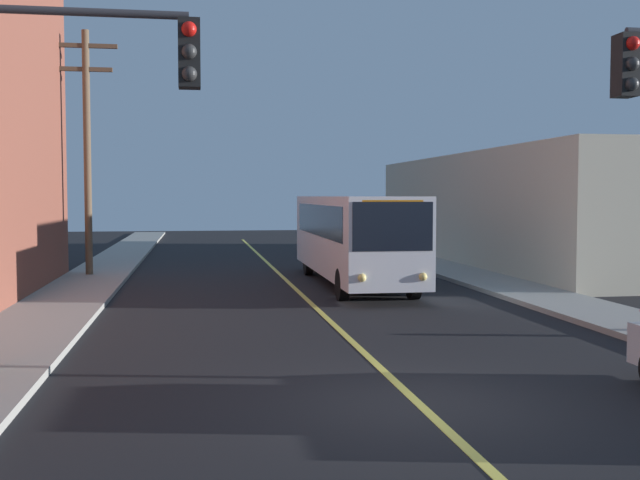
% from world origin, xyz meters
% --- Properties ---
extents(ground_plane, '(120.00, 120.00, 0.00)m').
position_xyz_m(ground_plane, '(0.00, 0.00, 0.00)').
color(ground_plane, black).
extents(sidewalk_left, '(2.50, 90.00, 0.15)m').
position_xyz_m(sidewalk_left, '(-7.25, 10.00, 0.07)').
color(sidewalk_left, gray).
rests_on(sidewalk_left, ground).
extents(sidewalk_right, '(2.50, 90.00, 0.15)m').
position_xyz_m(sidewalk_right, '(7.25, 10.00, 0.07)').
color(sidewalk_right, gray).
rests_on(sidewalk_right, ground).
extents(lane_stripe_center, '(0.16, 60.00, 0.01)m').
position_xyz_m(lane_stripe_center, '(0.00, 15.00, 0.01)').
color(lane_stripe_center, '#D8CC4C').
rests_on(lane_stripe_center, ground).
extents(building_right_warehouse, '(12.00, 24.60, 5.17)m').
position_xyz_m(building_right_warehouse, '(14.49, 23.39, 2.58)').
color(building_right_warehouse, beige).
rests_on(building_right_warehouse, ground).
extents(city_bus, '(2.67, 12.18, 3.20)m').
position_xyz_m(city_bus, '(2.20, 15.69, 1.82)').
color(city_bus, silver).
rests_on(city_bus, ground).
extents(utility_pole_mid, '(2.40, 0.28, 9.45)m').
position_xyz_m(utility_pole_mid, '(-7.53, 19.50, 5.37)').
color(utility_pole_mid, brown).
rests_on(utility_pole_mid, sidewalk_left).
extents(traffic_signal_left_corner, '(3.75, 0.48, 6.00)m').
position_xyz_m(traffic_signal_left_corner, '(-5.41, 0.19, 4.30)').
color(traffic_signal_left_corner, '#2D2D33').
rests_on(traffic_signal_left_corner, sidewalk_left).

